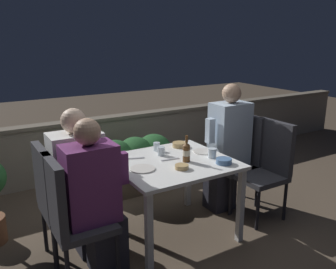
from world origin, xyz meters
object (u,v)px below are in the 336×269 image
at_px(chair_left_far, 56,195).
at_px(beer_bottle, 186,152).
at_px(person_blue_shirt, 227,147).
at_px(chair_right_far, 241,152).
at_px(chair_left_near, 68,212).
at_px(person_purple_stripe, 96,199).
at_px(chair_right_near, 268,162).
at_px(person_white_polo, 82,183).

relative_size(chair_left_far, beer_bottle, 4.15).
distance_m(chair_left_far, person_blue_shirt, 1.73).
bearing_deg(chair_right_far, person_blue_shirt, 180.00).
bearing_deg(chair_left_near, person_blue_shirt, 11.71).
xyz_separation_m(person_purple_stripe, chair_right_near, (1.75, 0.01, -0.05)).
distance_m(chair_left_far, chair_right_far, 1.93).
relative_size(chair_left_far, chair_right_near, 1.00).
relative_size(person_purple_stripe, person_blue_shirt, 0.93).
relative_size(chair_right_far, beer_bottle, 4.15).
bearing_deg(person_blue_shirt, chair_right_near, -56.94).
height_order(person_white_polo, chair_right_far, person_white_polo).
bearing_deg(person_purple_stripe, chair_left_far, 124.25).
bearing_deg(beer_bottle, person_white_polo, 166.44).
height_order(chair_left_far, chair_right_near, same).
relative_size(chair_left_far, person_blue_shirt, 0.74).
distance_m(person_purple_stripe, person_blue_shirt, 1.56).
xyz_separation_m(chair_left_far, person_white_polo, (0.21, 0.00, 0.05)).
height_order(chair_left_far, person_blue_shirt, person_blue_shirt).
distance_m(person_purple_stripe, chair_left_far, 0.37).
relative_size(person_white_polo, chair_right_near, 1.28).
bearing_deg(chair_right_near, person_purple_stripe, -179.78).
bearing_deg(chair_right_near, chair_left_far, 171.30).
bearing_deg(person_blue_shirt, person_white_polo, -178.06).
bearing_deg(chair_left_far, person_blue_shirt, 1.71).
bearing_deg(person_white_polo, chair_right_near, -9.70).
distance_m(chair_left_far, chair_right_near, 1.98).
bearing_deg(chair_right_near, chair_left_near, -179.80).
bearing_deg(person_purple_stripe, beer_bottle, 6.66).
bearing_deg(beer_bottle, person_purple_stripe, -173.34).
bearing_deg(person_white_polo, chair_right_far, 1.71).
xyz_separation_m(chair_right_near, beer_bottle, (-0.90, 0.09, 0.23)).
xyz_separation_m(chair_left_far, beer_bottle, (1.06, -0.21, 0.23)).
bearing_deg(chair_left_far, person_white_polo, 0.00).
bearing_deg(person_white_polo, person_purple_stripe, -89.36).
bearing_deg(person_blue_shirt, chair_left_far, -178.29).
distance_m(person_white_polo, chair_right_far, 1.73).
bearing_deg(person_purple_stripe, chair_right_far, 11.73).
xyz_separation_m(chair_left_near, beer_bottle, (1.06, 0.10, 0.23)).
height_order(person_purple_stripe, beer_bottle, person_purple_stripe).
distance_m(person_purple_stripe, chair_right_near, 1.75).
distance_m(person_white_polo, person_blue_shirt, 1.53).
height_order(chair_left_near, chair_right_far, same).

